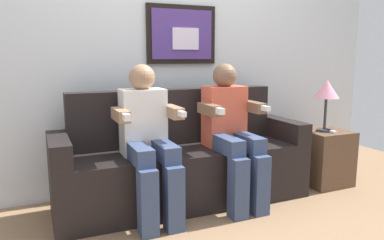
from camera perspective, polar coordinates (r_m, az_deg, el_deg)
ground_plane at (r=2.81m, az=1.25°, el=-14.70°), size 5.73×5.73×0.00m
back_wall_assembly at (r=3.27m, az=-4.27°, el=12.15°), size 4.41×0.10×2.60m
couch at (r=2.98m, az=-1.34°, el=-6.83°), size 2.01×0.58×0.90m
person_on_left at (r=2.65m, az=-6.82°, el=-2.47°), size 0.46×0.56×1.11m
person_on_right at (r=2.91m, az=6.07°, el=-1.35°), size 0.46×0.56×1.11m
side_table_right at (r=3.63m, az=19.70°, el=-5.40°), size 0.40×0.40×0.50m
table_lamp at (r=3.49m, az=20.04°, el=4.15°), size 0.22×0.22×0.46m
spare_remote_on_table at (r=3.50m, az=20.51°, el=-1.62°), size 0.04×0.13×0.02m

